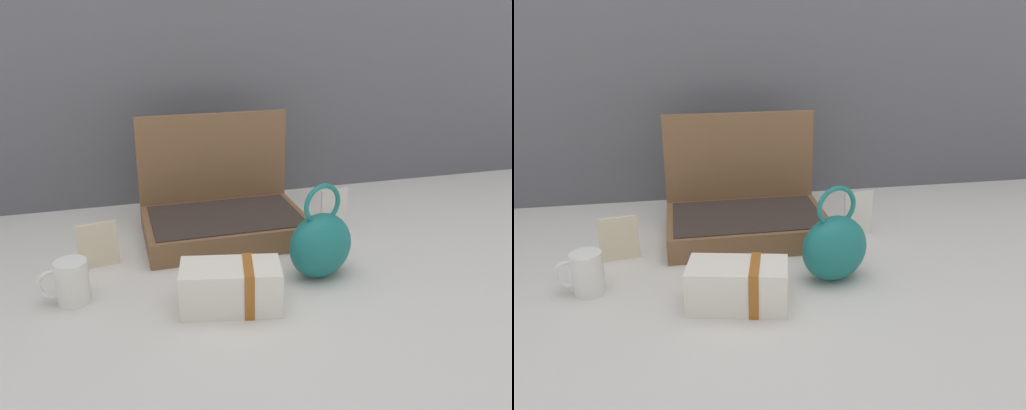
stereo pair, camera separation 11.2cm
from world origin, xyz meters
The scene contains 7 objects.
ground_plane centered at (0.00, 0.00, 0.00)m, with size 6.00×6.00×0.00m, color beige.
open_suitcase centered at (-0.05, 0.24, 0.07)m, with size 0.43×0.30×0.32m.
teal_pouch_handbag centered at (0.12, -0.07, 0.08)m, with size 0.18×0.14×0.23m.
cream_toiletry_bag centered at (-0.11, -0.15, 0.05)m, with size 0.23×0.15×0.10m.
coffee_mug centered at (-0.44, -0.04, 0.05)m, with size 0.11×0.07×0.10m.
info_card_left centered at (0.26, 0.17, 0.06)m, with size 0.08×0.01×0.13m, color silver.
poster_card_right centered at (-0.38, 0.12, 0.06)m, with size 0.10×0.01×0.11m, color beige.
Camera 1 is at (-0.33, -1.09, 0.59)m, focal length 36.68 mm.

